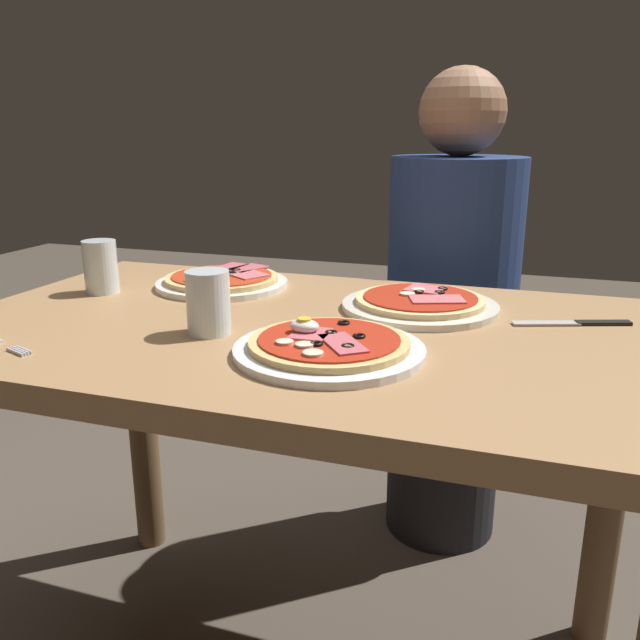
% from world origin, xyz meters
% --- Properties ---
extents(dining_table, '(1.19, 0.72, 0.73)m').
position_xyz_m(dining_table, '(0.00, 0.00, 0.61)').
color(dining_table, '#9E754C').
rests_on(dining_table, ground).
extents(pizza_foreground, '(0.28, 0.28, 0.05)m').
position_xyz_m(pizza_foreground, '(0.09, -0.13, 0.74)').
color(pizza_foreground, white).
rests_on(pizza_foreground, dining_table).
extents(pizza_across_left, '(0.28, 0.28, 0.03)m').
position_xyz_m(pizza_across_left, '(0.17, 0.15, 0.74)').
color(pizza_across_left, silver).
rests_on(pizza_across_left, dining_table).
extents(pizza_across_right, '(0.27, 0.27, 0.03)m').
position_xyz_m(pizza_across_right, '(-0.25, 0.20, 0.74)').
color(pizza_across_right, white).
rests_on(pizza_across_right, dining_table).
extents(water_glass_near, '(0.06, 0.06, 0.10)m').
position_xyz_m(water_glass_near, '(-0.45, 0.08, 0.78)').
color(water_glass_near, silver).
rests_on(water_glass_near, dining_table).
extents(water_glass_far, '(0.07, 0.07, 0.10)m').
position_xyz_m(water_glass_far, '(-0.12, -0.09, 0.78)').
color(water_glass_far, silver).
rests_on(water_glass_far, dining_table).
extents(knife, '(0.19, 0.08, 0.01)m').
position_xyz_m(knife, '(0.44, 0.14, 0.74)').
color(knife, silver).
rests_on(knife, dining_table).
extents(diner_person, '(0.32, 0.32, 1.18)m').
position_xyz_m(diner_person, '(0.17, 0.62, 0.56)').
color(diner_person, black).
rests_on(diner_person, ground).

